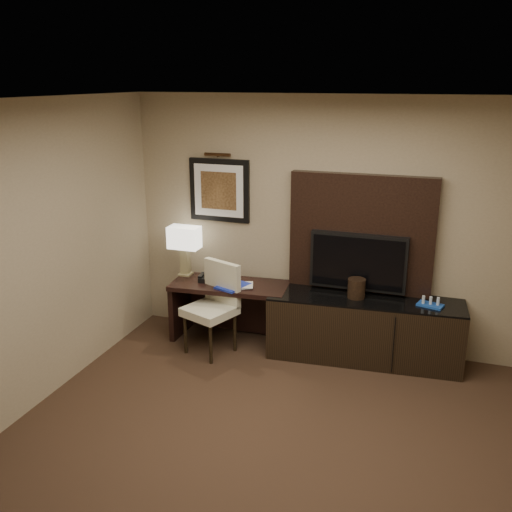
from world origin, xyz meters
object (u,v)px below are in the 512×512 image
at_px(desk, 230,312).
at_px(table_lamp, 185,250).
at_px(desk_phone, 209,277).
at_px(desk_chair, 210,310).
at_px(ice_bucket, 356,288).
at_px(credenza, 364,329).
at_px(tv, 358,262).
at_px(minibar_tray, 431,302).

distance_m(desk, table_lamp, 0.87).
bearing_deg(desk_phone, desk_chair, -74.49).
relative_size(desk_phone, ice_bucket, 0.97).
height_order(desk, table_lamp, table_lamp).
xyz_separation_m(desk, desk_phone, (-0.25, -0.00, 0.39)).
xyz_separation_m(credenza, ice_bucket, (-0.10, -0.01, 0.44)).
height_order(credenza, desk_chair, desk_chair).
height_order(tv, table_lamp, tv).
distance_m(ice_bucket, minibar_tray, 0.74).
bearing_deg(minibar_tray, table_lamp, 178.62).
xyz_separation_m(desk, ice_bucket, (1.38, 0.04, 0.44)).
distance_m(tv, table_lamp, 1.95).
bearing_deg(desk_chair, credenza, 34.55).
bearing_deg(minibar_tray, ice_bucket, -179.29).
bearing_deg(ice_bucket, minibar_tray, 0.71).
height_order(desk_chair, minibar_tray, desk_chair).
bearing_deg(desk_chair, table_lamp, 158.29).
bearing_deg(minibar_tray, credenza, 179.54).
bearing_deg(credenza, minibar_tray, -5.00).
bearing_deg(ice_bucket, desk_chair, -165.96).
relative_size(desk, tv, 1.28).
distance_m(table_lamp, desk_phone, 0.43).
height_order(table_lamp, desk_phone, table_lamp).
height_order(credenza, tv, tv).
relative_size(tv, desk_phone, 5.09).
height_order(desk_phone, minibar_tray, desk_phone).
relative_size(desk_phone, minibar_tray, 0.80).
bearing_deg(tv, desk_phone, -173.20).
bearing_deg(desk_chair, tv, 40.62).
height_order(credenza, ice_bucket, ice_bucket).
bearing_deg(desk_chair, desk_phone, 135.00).
xyz_separation_m(credenza, minibar_tray, (0.64, -0.01, 0.39)).
relative_size(credenza, minibar_tray, 8.09).
bearing_deg(desk_chair, ice_bucket, 34.92).
height_order(tv, desk_chair, tv).
bearing_deg(desk_phone, ice_bucket, -7.26).
height_order(desk, desk_phone, desk_phone).
bearing_deg(ice_bucket, credenza, 8.08).
bearing_deg(table_lamp, desk_chair, -42.59).
relative_size(desk_chair, minibar_tray, 4.00).
distance_m(desk_chair, minibar_tray, 2.27).
bearing_deg(ice_bucket, desk, -178.52).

